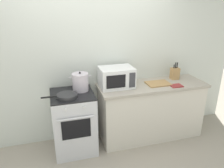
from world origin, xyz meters
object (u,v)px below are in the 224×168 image
at_px(microwave, 116,77).
at_px(oven_mitt, 176,86).
at_px(stock_pot, 80,82).
at_px(cutting_board, 158,83).
at_px(knife_block, 175,73).
at_px(stove, 74,122).
at_px(frying_pan, 67,96).

height_order(microwave, oven_mitt, microwave).
bearing_deg(stock_pot, cutting_board, -3.76).
xyz_separation_m(knife_block, oven_mitt, (-0.15, -0.30, -0.09)).
distance_m(stove, cutting_board, 1.42).
distance_m(stove, oven_mitt, 1.64).
bearing_deg(knife_block, stove, -175.27).
distance_m(microwave, knife_block, 1.03).
xyz_separation_m(microwave, cutting_board, (0.66, -0.08, -0.14)).
bearing_deg(microwave, oven_mitt, -15.09).
xyz_separation_m(microwave, oven_mitt, (0.88, -0.24, -0.14)).
height_order(frying_pan, cutting_board, frying_pan).
relative_size(stove, microwave, 1.84).
bearing_deg(frying_pan, stock_pot, 42.90).
relative_size(frying_pan, cutting_board, 1.33).
height_order(stove, cutting_board, cutting_board).
bearing_deg(frying_pan, oven_mitt, -1.32).
xyz_separation_m(stove, stock_pot, (0.14, 0.08, 0.59)).
height_order(cutting_board, knife_block, knife_block).
bearing_deg(frying_pan, microwave, 14.83).
distance_m(knife_block, oven_mitt, 0.35).
bearing_deg(knife_block, cutting_board, -159.23).
bearing_deg(knife_block, oven_mitt, -115.83).
xyz_separation_m(stock_pot, oven_mitt, (1.42, -0.24, -0.12)).
height_order(stock_pot, knife_block, knife_block).
bearing_deg(stove, cutting_board, 0.05).
height_order(stove, knife_block, knife_block).
relative_size(frying_pan, oven_mitt, 2.66).
relative_size(stock_pot, oven_mitt, 1.77).
height_order(stove, frying_pan, frying_pan).
height_order(stove, oven_mitt, oven_mitt).
bearing_deg(microwave, cutting_board, -6.75).
xyz_separation_m(stove, knife_block, (1.70, 0.14, 0.56)).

